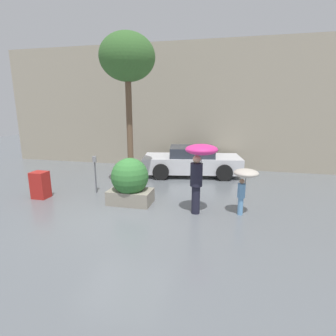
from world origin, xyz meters
TOP-DOWN VIEW (x-y plane):
  - ground_plane at (0.00, 0.00)m, footprint 40.00×40.00m
  - building_facade at (0.00, 6.50)m, footprint 18.00×0.30m
  - planter_box at (-0.08, 0.89)m, footprint 1.36×1.17m
  - person_adult at (2.11, 0.51)m, footprint 0.88×0.88m
  - person_child at (3.36, 0.72)m, footprint 0.68×0.68m
  - parked_car_near at (1.30, 4.89)m, footprint 4.50×2.54m
  - street_tree at (-0.62, 2.37)m, footprint 1.90×1.90m
  - parking_meter at (-1.66, 1.60)m, footprint 0.14×0.14m
  - newspaper_box at (-3.22, 0.69)m, footprint 0.50×0.44m

SIDE VIEW (x-z plane):
  - ground_plane at x=0.00m, z-range 0.00..0.00m
  - newspaper_box at x=-3.22m, z-range 0.00..0.90m
  - parked_car_near at x=1.30m, z-range -0.03..1.25m
  - planter_box at x=-0.08m, z-range -0.01..1.46m
  - parking_meter at x=-1.66m, z-range 0.29..1.62m
  - person_child at x=3.36m, z-range 0.40..1.75m
  - person_adult at x=2.11m, z-range 0.51..2.53m
  - building_facade at x=0.00m, z-range 0.00..6.00m
  - street_tree at x=-0.62m, z-range 1.84..7.29m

